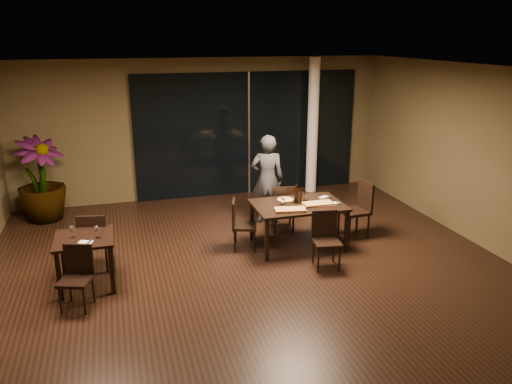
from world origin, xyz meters
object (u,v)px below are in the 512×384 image
Objects in this scene: main_table at (298,208)px; diner at (267,179)px; chair_main_left at (240,222)px; chair_side_far at (94,239)px; bottle_c at (297,194)px; chair_main_right at (359,206)px; bottle_a at (296,194)px; chair_main_far at (284,206)px; potted_plant at (41,180)px; chair_main_near at (326,236)px; chair_side_near at (77,273)px; bottle_b at (301,196)px; side_table at (85,246)px.

diner reaches higher than main_table.
diner is (0.81, 1.06, 0.38)m from chair_main_left.
chair_main_left is 1.39m from diner.
chair_side_far is 2.94× the size of bottle_c.
main_table is 1.63× the size of chair_side_far.
main_table is at bearing -88.73° from chair_main_right.
chair_main_far is at bearing 91.12° from bottle_a.
diner is 1.05× the size of potted_plant.
chair_main_left is (-0.94, -0.49, -0.02)m from chair_main_far.
main_table is 1.25m from diner.
bottle_a is (-0.16, 0.89, 0.42)m from chair_main_near.
chair_main_right is at bearing 2.03° from bottle_a.
chair_main_far reaches higher than chair_main_left.
chair_main_right is at bearing 155.84° from diner.
bottle_c is (0.16, -1.15, 0.05)m from diner.
chair_side_near is at bearing 90.77° from chair_side_far.
chair_main_near is 1.04× the size of chair_side_near.
diner is at bearing 100.29° from bottle_b.
bottle_a is at bearing -142.94° from bottle_c.
bottle_b is (-0.09, 0.84, 0.40)m from chair_main_near.
chair_main_near is 1.49m from chair_main_left.
chair_main_far is 2.86× the size of bottle_c.
bottle_a is at bearing -30.21° from potted_plant.
chair_side_near is at bearing 132.53° from chair_main_left.
bottle_c is (0.97, -0.08, 0.43)m from chair_main_left.
chair_side_far is at bearing -178.62° from bottle_c.
chair_main_left is 1.01× the size of chair_side_near.
chair_main_far reaches higher than chair_side_near.
bottle_b is at bearing 35.88° from chair_side_near.
potted_plant reaches higher than side_table.
chair_side_near is at bearing 35.80° from chair_main_far.
potted_plant reaches higher than chair_main_left.
bottle_b is at bearing -45.88° from bottle_c.
side_table is 3.67m from diner.
side_table is 0.52m from chair_side_far.
bottle_a is at bearing -78.63° from chair_main_left.
chair_main_left reaches higher than chair_side_near.
chair_main_right is (1.22, -0.54, 0.06)m from chair_main_far.
chair_main_far is at bearing 97.70° from bottle_b.
chair_main_right is 0.59× the size of diner.
diner is (-0.13, 0.57, 0.35)m from chair_main_far.
chair_main_near reaches higher than chair_main_left.
chair_main_right is (4.59, 0.61, -0.06)m from side_table.
diner is (-1.35, 1.11, 0.29)m from chair_main_right.
chair_side_near is (-3.46, -1.70, -0.03)m from chair_main_far.
chair_main_right is 1.78m from diner.
chair_main_left is 0.85× the size of chair_main_right.
side_table is at bearing 89.15° from chair_side_far.
chair_main_near is 1.00m from bottle_a.
chair_main_near is at bearing -114.44° from chair_main_left.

